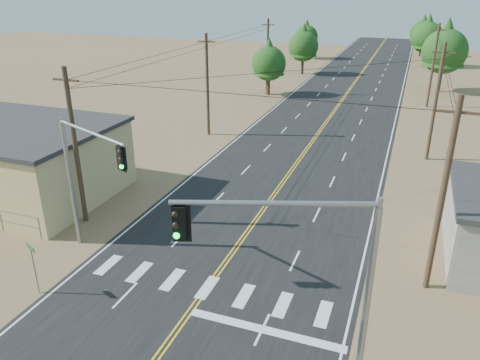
% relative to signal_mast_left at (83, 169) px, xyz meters
% --- Properties ---
extents(road, '(15.00, 200.00, 0.02)m').
position_rel_signal_mast_left_xyz_m(road, '(7.49, 21.16, -5.20)').
color(road, black).
rests_on(road, ground).
extents(utility_pole_left_near, '(1.80, 0.30, 10.00)m').
position_rel_signal_mast_left_xyz_m(utility_pole_left_near, '(-3.01, 3.16, -0.09)').
color(utility_pole_left_near, '#4C3826').
rests_on(utility_pole_left_near, ground).
extents(utility_pole_left_mid, '(1.80, 0.30, 10.00)m').
position_rel_signal_mast_left_xyz_m(utility_pole_left_mid, '(-3.01, 23.16, -0.09)').
color(utility_pole_left_mid, '#4C3826').
rests_on(utility_pole_left_mid, ground).
extents(utility_pole_left_far, '(1.80, 0.30, 10.00)m').
position_rel_signal_mast_left_xyz_m(utility_pole_left_far, '(-3.01, 43.16, -0.09)').
color(utility_pole_left_far, '#4C3826').
rests_on(utility_pole_left_far, ground).
extents(utility_pole_right_near, '(1.80, 0.30, 10.00)m').
position_rel_signal_mast_left_xyz_m(utility_pole_right_near, '(17.99, 3.16, -0.09)').
color(utility_pole_right_near, '#4C3826').
rests_on(utility_pole_right_near, ground).
extents(utility_pole_right_mid, '(1.80, 0.30, 10.00)m').
position_rel_signal_mast_left_xyz_m(utility_pole_right_mid, '(17.99, 23.16, -0.09)').
color(utility_pole_right_mid, '#4C3826').
rests_on(utility_pole_right_mid, ground).
extents(utility_pole_right_far, '(1.80, 0.30, 10.00)m').
position_rel_signal_mast_left_xyz_m(utility_pole_right_far, '(17.99, 43.16, -0.09)').
color(utility_pole_right_far, '#4C3826').
rests_on(utility_pole_right_far, ground).
extents(signal_mast_left, '(5.61, 2.59, 7.75)m').
position_rel_signal_mast_left_xyz_m(signal_mast_left, '(0.00, 0.00, 0.00)').
color(signal_mast_left, gray).
rests_on(signal_mast_left, ground).
extents(signal_mast_right, '(6.52, 2.53, 8.18)m').
position_rel_signal_mast_left_xyz_m(signal_mast_right, '(13.62, -5.49, 0.33)').
color(signal_mast_right, gray).
rests_on(signal_mast_right, ground).
extents(street_sign, '(0.76, 0.36, 2.76)m').
position_rel_signal_mast_left_xyz_m(street_sign, '(-0.31, -4.15, -3.36)').
color(street_sign, gray).
rests_on(street_sign, ground).
extents(tree_left_near, '(4.62, 4.62, 7.70)m').
position_rel_signal_mast_left_xyz_m(tree_left_near, '(-2.68, 42.82, -0.51)').
color(tree_left_near, '#3F2D1E').
rests_on(tree_left_near, ground).
extents(tree_left_mid, '(4.98, 4.98, 8.30)m').
position_rel_signal_mast_left_xyz_m(tree_left_mid, '(-1.91, 59.81, -0.14)').
color(tree_left_mid, '#3F2D1E').
rests_on(tree_left_mid, ground).
extents(tree_left_far, '(4.60, 4.60, 7.67)m').
position_rel_signal_mast_left_xyz_m(tree_left_far, '(-5.32, 77.09, -0.52)').
color(tree_left_far, '#3F2D1E').
rests_on(tree_left_far, ground).
extents(tree_right_near, '(6.09, 6.09, 10.16)m').
position_rel_signal_mast_left_xyz_m(tree_right_near, '(19.51, 53.06, 1.00)').
color(tree_right_near, '#3F2D1E').
rests_on(tree_right_near, ground).
extents(tree_right_mid, '(5.59, 5.59, 9.31)m').
position_rel_signal_mast_left_xyz_m(tree_right_mid, '(17.30, 75.13, 0.49)').
color(tree_right_mid, '#3F2D1E').
rests_on(tree_right_mid, ground).
extents(tree_right_far, '(5.05, 5.05, 8.42)m').
position_rel_signal_mast_left_xyz_m(tree_right_far, '(16.49, 88.85, -0.06)').
color(tree_right_far, '#3F2D1E').
rests_on(tree_right_far, ground).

